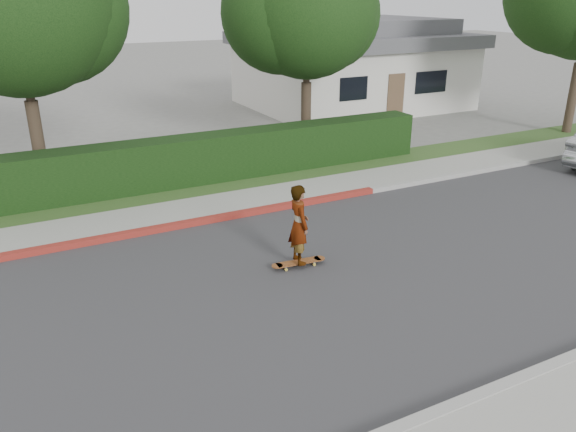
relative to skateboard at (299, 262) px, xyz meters
name	(u,v)px	position (x,y,z in m)	size (l,w,h in m)	color
ground	(439,253)	(3.15, -0.86, -0.11)	(120.00, 120.00, 0.00)	slate
road	(439,253)	(3.15, -0.86, -0.10)	(60.00, 8.00, 0.01)	#2D2D30
curb_far	(342,196)	(3.15, 3.24, -0.03)	(60.00, 0.20, 0.15)	#9E9E99
curb_red_section	(171,227)	(-1.85, 3.24, -0.03)	(12.00, 0.21, 0.15)	maroon
sidewalk_far	(326,187)	(3.15, 4.14, -0.05)	(60.00, 1.60, 0.12)	gray
planting_strip	(301,173)	(3.15, 5.74, -0.06)	(60.00, 1.60, 0.10)	#2D4C1E
hedge	(205,160)	(0.15, 6.34, 0.64)	(15.00, 1.00, 1.50)	black
tree_left	(13,1)	(-4.37, 7.83, 5.16)	(5.99, 5.21, 8.00)	#33261C
tree_center	(304,11)	(4.63, 8.33, 4.80)	(5.66, 4.84, 7.44)	#33261C
house	(352,64)	(11.15, 15.14, 1.99)	(10.60, 8.60, 4.30)	beige
skateboard	(299,262)	(0.00, 0.00, 0.00)	(1.24, 0.36, 0.11)	gold
skateboarder	(299,224)	(0.00, 0.00, 0.88)	(0.63, 0.41, 1.73)	white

